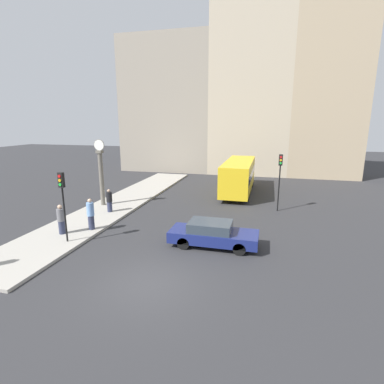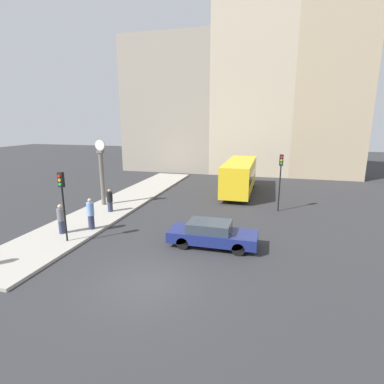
{
  "view_description": "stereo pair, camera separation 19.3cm",
  "coord_description": "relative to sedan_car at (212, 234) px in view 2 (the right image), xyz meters",
  "views": [
    {
      "loc": [
        4.36,
        -9.92,
        6.28
      ],
      "look_at": [
        -0.23,
        7.83,
        1.91
      ],
      "focal_mm": 28.0,
      "sensor_mm": 36.0,
      "label": 1
    },
    {
      "loc": [
        4.55,
        -9.87,
        6.28
      ],
      "look_at": [
        -0.23,
        7.83,
        1.91
      ],
      "focal_mm": 28.0,
      "sensor_mm": 36.0,
      "label": 2
    }
  ],
  "objects": [
    {
      "name": "ground_plane",
      "position": [
        -1.79,
        -4.23,
        -0.66
      ],
      "size": [
        120.0,
        120.0,
        0.0
      ],
      "primitive_type": "plane",
      "color": "#2D2D30"
    },
    {
      "name": "sidewalk_corner",
      "position": [
        -8.43,
        6.46,
        -0.59
      ],
      "size": [
        3.69,
        25.38,
        0.15
      ],
      "primitive_type": "cube",
      "color": "#A39E93",
      "rests_on": "ground_plane"
    },
    {
      "name": "building_row",
      "position": [
        -1.26,
        23.07,
        8.45
      ],
      "size": [
        28.16,
        5.0,
        19.66
      ],
      "color": "gray",
      "rests_on": "ground_plane"
    },
    {
      "name": "sedan_car",
      "position": [
        0.0,
        0.0,
        0.0
      ],
      "size": [
        4.49,
        1.7,
        1.3
      ],
      "color": "navy",
      "rests_on": "ground_plane"
    },
    {
      "name": "bus_distant",
      "position": [
        0.04,
        12.16,
        0.96
      ],
      "size": [
        2.33,
        8.64,
        2.84
      ],
      "color": "gold",
      "rests_on": "ground_plane"
    },
    {
      "name": "traffic_light_near",
      "position": [
        -7.4,
        -1.64,
        2.1
      ],
      "size": [
        0.26,
        0.24,
        3.64
      ],
      "color": "black",
      "rests_on": "sidewalk_corner"
    },
    {
      "name": "traffic_light_far",
      "position": [
        3.35,
        7.26,
        2.21
      ],
      "size": [
        0.26,
        0.24,
        4.03
      ],
      "color": "black",
      "rests_on": "ground_plane"
    },
    {
      "name": "street_clock",
      "position": [
        -9.3,
        5.12,
        1.85
      ],
      "size": [
        0.81,
        0.42,
        4.84
      ],
      "color": "#666056",
      "rests_on": "sidewalk_corner"
    },
    {
      "name": "pedestrian_blue_stripe",
      "position": [
        -7.18,
        0.27,
        0.39
      ],
      "size": [
        0.41,
        0.41,
        1.83
      ],
      "color": "#2D334C",
      "rests_on": "sidewalk_corner"
    },
    {
      "name": "pedestrian_grey_jacket",
      "position": [
        -8.37,
        -0.76,
        0.31
      ],
      "size": [
        0.4,
        0.4,
        1.67
      ],
      "color": "#2D334C",
      "rests_on": "sidewalk_corner"
    },
    {
      "name": "pedestrian_black_jacket",
      "position": [
        -7.91,
        3.65,
        0.26
      ],
      "size": [
        0.4,
        0.4,
        1.58
      ],
      "color": "#2D334C",
      "rests_on": "sidewalk_corner"
    }
  ]
}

